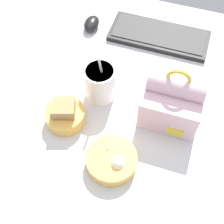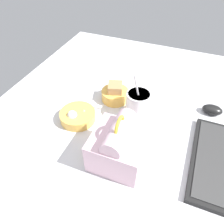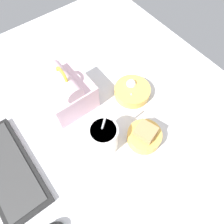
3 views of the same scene
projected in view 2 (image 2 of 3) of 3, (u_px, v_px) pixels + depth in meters
The scene contains 7 objects.
desk_surface at pixel (121, 123), 86.82cm from camera, with size 140.00×110.00×2.00cm.
keyboard at pixel (215, 161), 71.37cm from camera, with size 34.92×14.62×2.10cm.
lunch_bag at pixel (119, 146), 68.37cm from camera, with size 16.53×16.81×19.20cm.
soup_cup at pixel (138, 105), 84.00cm from camera, with size 9.31×9.31×19.30cm.
bento_bowl_sandwich at pixel (115, 94), 93.91cm from camera, with size 11.65×11.65×7.98cm.
bento_bowl_snacks at pixel (78, 116), 85.27cm from camera, with size 13.83×13.83×5.75cm.
computer_mouse at pixel (212, 110), 88.20cm from camera, with size 5.17×7.90×3.67cm.
Camera 2 is at (57.58, 19.09, 63.36)cm, focal length 35.00 mm.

